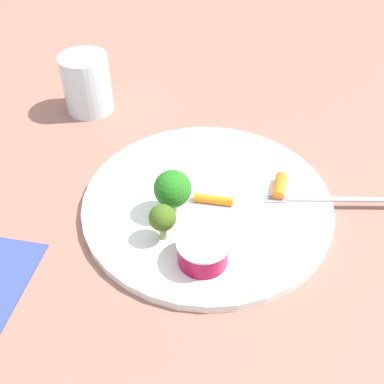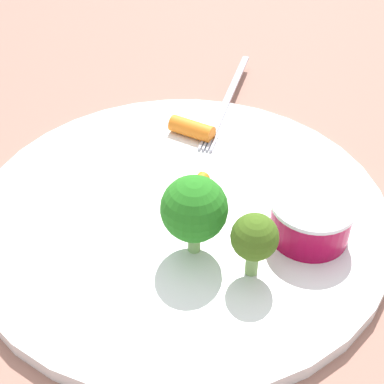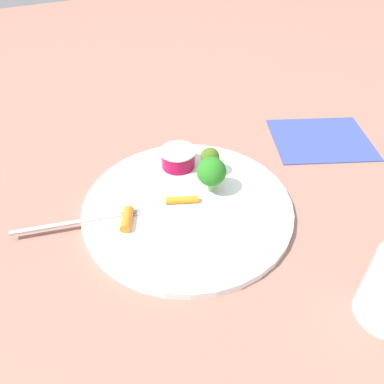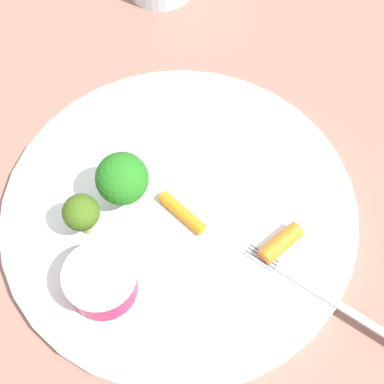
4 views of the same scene
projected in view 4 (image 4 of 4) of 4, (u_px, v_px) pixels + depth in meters
The scene contains 8 objects.
ground_plane at pixel (179, 213), 0.51m from camera, with size 2.40×2.40×0.00m, color #946455.
plate at pixel (179, 210), 0.51m from camera, with size 0.32×0.32×0.01m, color white.
sauce_cup at pixel (102, 281), 0.45m from camera, with size 0.06×0.06×0.03m.
broccoli_floret_0 at pixel (81, 213), 0.46m from camera, with size 0.03×0.03×0.05m.
broccoli_floret_1 at pixel (122, 179), 0.47m from camera, with size 0.05×0.05×0.06m.
carrot_stick_0 at pixel (280, 244), 0.47m from camera, with size 0.02×0.02×0.04m, color orange.
carrot_stick_1 at pixel (182, 213), 0.49m from camera, with size 0.01×0.01×0.05m, color orange.
fork at pixel (341, 306), 0.45m from camera, with size 0.18×0.04×0.00m.
Camera 4 is at (0.11, -0.21, 0.45)m, focal length 52.47 mm.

